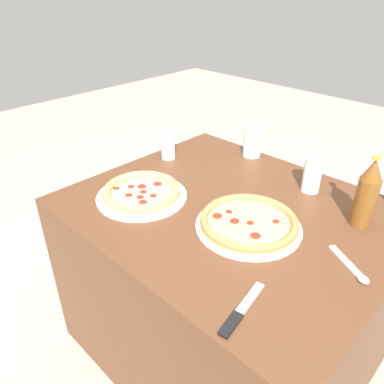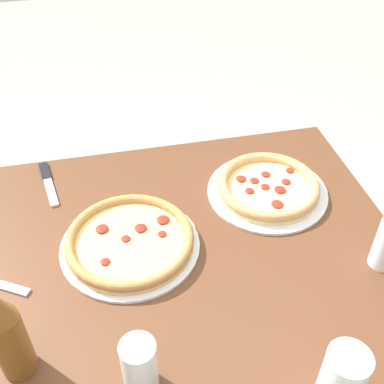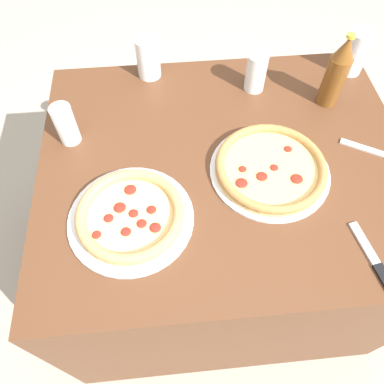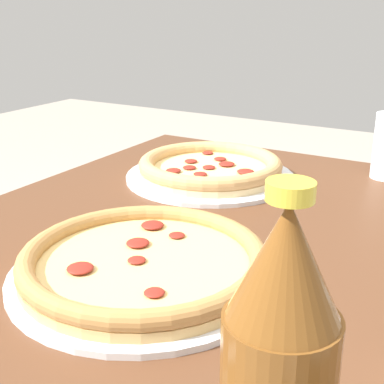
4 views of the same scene
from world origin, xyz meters
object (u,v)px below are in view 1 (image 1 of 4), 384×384
object	(u,v)px
glass_iced_tea	(168,145)
beer_bottle	(367,193)
pizza_margherita	(142,192)
glass_mango_juice	(312,177)
knife	(241,311)
pizza_veggie	(249,222)
spoon	(353,269)
glass_orange_juice	(252,143)

from	to	relation	value
glass_iced_tea	beer_bottle	size ratio (longest dim) A/B	0.53
pizza_margherita	glass_mango_juice	distance (m)	0.63
knife	beer_bottle	bearing A→B (deg)	85.11
pizza_veggie	spoon	distance (m)	0.33
knife	spoon	xyz separation A→B (m)	(0.13, 0.33, 0.00)
glass_mango_juice	knife	size ratio (longest dim) A/B	0.65
glass_iced_tea	glass_orange_juice	size ratio (longest dim) A/B	0.93
pizza_margherita	spoon	distance (m)	0.74
pizza_margherita	glass_orange_juice	bearing A→B (deg)	83.29
pizza_margherita	pizza_veggie	xyz separation A→B (m)	(0.39, 0.12, -0.00)
glass_orange_juice	glass_mango_juice	world-z (taller)	glass_orange_juice
glass_iced_tea	pizza_veggie	bearing A→B (deg)	-17.37
pizza_margherita	pizza_veggie	size ratio (longest dim) A/B	0.97
glass_mango_juice	beer_bottle	world-z (taller)	beer_bottle
spoon	pizza_veggie	bearing A→B (deg)	-173.37
pizza_veggie	glass_orange_juice	xyz separation A→B (m)	(-0.32, 0.46, 0.04)
beer_bottle	knife	world-z (taller)	beer_bottle
pizza_margherita	pizza_veggie	distance (m)	0.41
glass_iced_tea	beer_bottle	world-z (taller)	beer_bottle
pizza_veggie	glass_iced_tea	bearing A→B (deg)	162.63
glass_orange_juice	spoon	world-z (taller)	glass_orange_juice
knife	glass_orange_juice	bearing A→B (deg)	124.89
pizza_veggie	glass_orange_juice	size ratio (longest dim) A/B	2.46
pizza_margherita	glass_mango_juice	world-z (taller)	glass_mango_juice
pizza_veggie	pizza_margherita	bearing A→B (deg)	-163.27
glass_mango_juice	spoon	distance (m)	0.44
pizza_veggie	glass_iced_tea	distance (m)	0.60
pizza_margherita	glass_iced_tea	xyz separation A→B (m)	(-0.18, 0.30, 0.04)
beer_bottle	spoon	xyz separation A→B (m)	(0.08, -0.23, -0.11)
glass_orange_juice	spoon	bearing A→B (deg)	-32.68
pizza_margherita	beer_bottle	world-z (taller)	beer_bottle
glass_iced_tea	knife	xyz separation A→B (m)	(0.77, -0.47, -0.06)
glass_orange_juice	beer_bottle	distance (m)	0.60
glass_mango_juice	spoon	bearing A→B (deg)	-45.86
glass_iced_tea	glass_mango_juice	distance (m)	0.62
pizza_margherita	spoon	xyz separation A→B (m)	(0.72, 0.16, -0.02)
pizza_veggie	glass_orange_juice	world-z (taller)	glass_orange_juice
pizza_margherita	spoon	world-z (taller)	pizza_margherita
spoon	beer_bottle	bearing A→B (deg)	109.44
pizza_veggie	knife	xyz separation A→B (m)	(0.20, -0.29, -0.02)
spoon	glass_orange_juice	bearing A→B (deg)	147.32
pizza_margherita	beer_bottle	size ratio (longest dim) A/B	1.36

